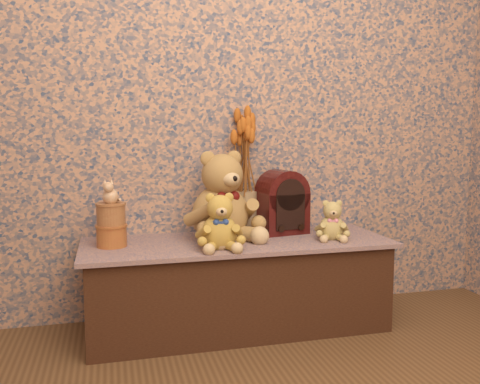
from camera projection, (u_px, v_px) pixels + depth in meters
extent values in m
cube|color=#364C6F|center=(225.00, 64.00, 2.59)|extent=(3.00, 0.10, 2.60)
cube|color=navy|center=(237.00, 284.00, 2.46)|extent=(1.47, 0.54, 0.44)
cylinder|color=tan|center=(245.00, 212.00, 2.63)|extent=(0.15, 0.15, 0.21)
cylinder|color=gold|center=(112.00, 236.00, 2.30)|extent=(0.14, 0.14, 0.10)
cylinder|color=tan|center=(111.00, 214.00, 2.29)|extent=(0.17, 0.17, 0.10)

